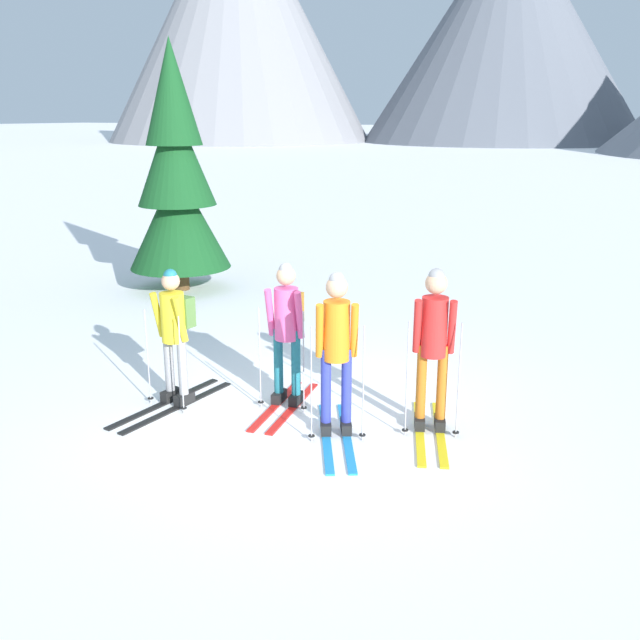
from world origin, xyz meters
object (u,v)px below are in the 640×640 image
object	(u,v)px
skier_in_red	(434,340)
skier_in_yellow	(174,330)
skier_in_pink	(287,326)
pine_tree_near	(176,179)
skier_in_orange	(336,344)

from	to	relation	value
skier_in_red	skier_in_yellow	bearing A→B (deg)	-167.57
skier_in_yellow	skier_in_pink	distance (m)	1.32
skier_in_pink	skier_in_red	size ratio (longest dim) A/B	0.95
skier_in_red	pine_tree_near	distance (m)	7.60
skier_in_pink	skier_in_orange	bearing A→B (deg)	-28.88
skier_in_yellow	skier_in_orange	size ratio (longest dim) A/B	1.01
skier_in_orange	skier_in_pink	bearing A→B (deg)	151.12
skier_in_red	skier_in_pink	bearing A→B (deg)	-177.32
skier_in_yellow	skier_in_orange	distance (m)	2.06
pine_tree_near	skier_in_yellow	bearing A→B (deg)	-53.19
skier_in_yellow	skier_in_orange	xyz separation A→B (m)	(2.05, 0.09, 0.10)
skier_in_orange	pine_tree_near	world-z (taller)	pine_tree_near
skier_in_yellow	pine_tree_near	distance (m)	5.89
skier_in_orange	skier_in_red	xyz separation A→B (m)	(0.88, 0.56, 0.01)
skier_in_pink	skier_in_yellow	bearing A→B (deg)	-154.66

